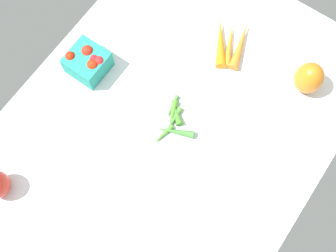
{
  "coord_description": "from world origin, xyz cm",
  "views": [
    {
      "loc": [
        -28.77,
        -20.06,
        107.73
      ],
      "look_at": [
        0.0,
        0.0,
        4.0
      ],
      "focal_mm": 47.01,
      "sensor_mm": 36.0,
      "label": 1
    }
  ],
  "objects_px": {
    "carrot_bunch": "(230,43)",
    "okra_pile": "(172,122)",
    "bell_pepper_orange": "(309,78)",
    "berry_basket": "(88,62)"
  },
  "relations": [
    {
      "from": "bell_pepper_orange",
      "to": "berry_basket",
      "type": "xyz_separation_m",
      "value": [
        -0.28,
        0.49,
        -0.01
      ]
    },
    {
      "from": "okra_pile",
      "to": "berry_basket",
      "type": "distance_m",
      "value": 0.27
    },
    {
      "from": "okra_pile",
      "to": "bell_pepper_orange",
      "type": "bearing_deg",
      "value": -38.27
    },
    {
      "from": "okra_pile",
      "to": "berry_basket",
      "type": "bearing_deg",
      "value": 89.22
    },
    {
      "from": "carrot_bunch",
      "to": "okra_pile",
      "type": "xyz_separation_m",
      "value": [
        -0.27,
        0.0,
        -0.0
      ]
    },
    {
      "from": "carrot_bunch",
      "to": "bell_pepper_orange",
      "type": "bearing_deg",
      "value": -87.15
    },
    {
      "from": "okra_pile",
      "to": "berry_basket",
      "type": "relative_size",
      "value": 1.56
    },
    {
      "from": "okra_pile",
      "to": "bell_pepper_orange",
      "type": "relative_size",
      "value": 1.52
    },
    {
      "from": "bell_pepper_orange",
      "to": "carrot_bunch",
      "type": "bearing_deg",
      "value": 92.85
    },
    {
      "from": "carrot_bunch",
      "to": "berry_basket",
      "type": "xyz_separation_m",
      "value": [
        -0.27,
        0.27,
        0.02
      ]
    }
  ]
}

